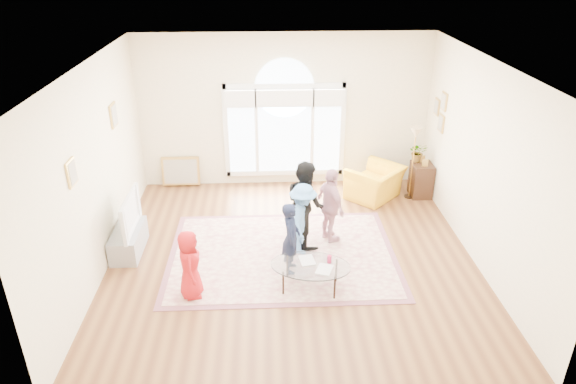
{
  "coord_description": "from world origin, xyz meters",
  "views": [
    {
      "loc": [
        -0.4,
        -7.24,
        4.74
      ],
      "look_at": [
        -0.05,
        0.3,
        1.07
      ],
      "focal_mm": 32.0,
      "sensor_mm": 36.0,
      "label": 1
    }
  ],
  "objects_px": {
    "area_rug": "(282,254)",
    "television": "(125,213)",
    "tv_console": "(129,241)",
    "coffee_table": "(311,266)",
    "armchair": "(375,183)"
  },
  "relations": [
    {
      "from": "tv_console",
      "to": "coffee_table",
      "type": "bearing_deg",
      "value": -21.57
    },
    {
      "from": "area_rug",
      "to": "television",
      "type": "distance_m",
      "value": 2.69
    },
    {
      "from": "television",
      "to": "armchair",
      "type": "height_order",
      "value": "television"
    },
    {
      "from": "tv_console",
      "to": "television",
      "type": "relative_size",
      "value": 0.92
    },
    {
      "from": "area_rug",
      "to": "television",
      "type": "bearing_deg",
      "value": 174.86
    },
    {
      "from": "armchair",
      "to": "area_rug",
      "type": "bearing_deg",
      "value": 0.72
    },
    {
      "from": "television",
      "to": "coffee_table",
      "type": "distance_m",
      "value": 3.21
    },
    {
      "from": "armchair",
      "to": "tv_console",
      "type": "bearing_deg",
      "value": -23.83
    },
    {
      "from": "television",
      "to": "coffee_table",
      "type": "xyz_separation_m",
      "value": [
        2.97,
        -1.18,
        -0.33
      ]
    },
    {
      "from": "television",
      "to": "tv_console",
      "type": "bearing_deg",
      "value": 180.0
    },
    {
      "from": "tv_console",
      "to": "coffee_table",
      "type": "relative_size",
      "value": 0.76
    },
    {
      "from": "area_rug",
      "to": "tv_console",
      "type": "bearing_deg",
      "value": 174.87
    },
    {
      "from": "coffee_table",
      "to": "armchair",
      "type": "distance_m",
      "value": 3.42
    },
    {
      "from": "television",
      "to": "armchair",
      "type": "xyz_separation_m",
      "value": [
        4.55,
        1.85,
        -0.4
      ]
    },
    {
      "from": "area_rug",
      "to": "armchair",
      "type": "height_order",
      "value": "armchair"
    }
  ]
}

